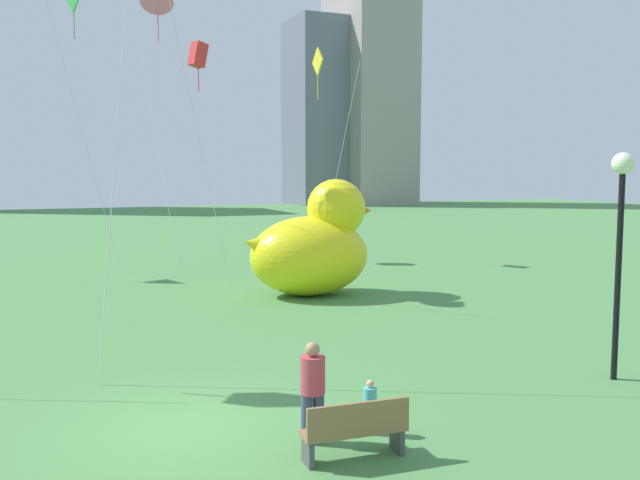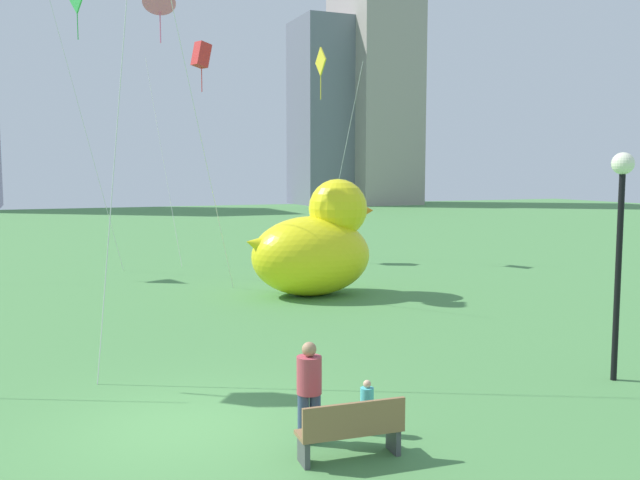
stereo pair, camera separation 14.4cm
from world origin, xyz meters
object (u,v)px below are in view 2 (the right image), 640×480
(giant_inflatable_duck, at_px, (316,246))
(person_adult, at_px, (309,387))
(park_bench, at_px, (352,429))
(person_child, at_px, (367,404))
(kite_yellow, at_px, (322,70))
(lamppost, at_px, (621,212))
(kite_green, at_px, (77,10))
(kite_red, at_px, (201,56))

(giant_inflatable_duck, bearing_deg, person_adult, -112.83)
(park_bench, relative_size, person_child, 1.80)
(person_child, height_order, kite_yellow, kite_yellow)
(park_bench, height_order, person_adult, person_adult)
(giant_inflatable_duck, relative_size, kite_yellow, 0.48)
(person_child, bearing_deg, lamppost, 6.09)
(person_child, distance_m, lamppost, 6.55)
(person_child, bearing_deg, person_adult, 177.20)
(giant_inflatable_duck, bearing_deg, park_bench, -110.15)
(park_bench, distance_m, giant_inflatable_duck, 13.38)
(kite_green, height_order, kite_yellow, kite_green)
(lamppost, bearing_deg, kite_green, 112.76)
(person_child, relative_size, lamppost, 0.19)
(person_adult, height_order, person_child, person_adult)
(giant_inflatable_duck, bearing_deg, person_child, -108.59)
(kite_green, bearing_deg, person_adult, -85.10)
(person_child, distance_m, kite_red, 24.53)
(kite_yellow, bearing_deg, park_bench, -111.81)
(person_child, height_order, giant_inflatable_duck, giant_inflatable_duck)
(person_adult, xyz_separation_m, kite_yellow, (8.53, 19.67, 7.87))
(person_adult, relative_size, person_child, 1.79)
(park_bench, relative_size, giant_inflatable_duck, 0.34)
(person_adult, xyz_separation_m, giant_inflatable_duck, (4.90, 11.65, 0.79))
(person_child, distance_m, kite_yellow, 22.67)
(person_adult, distance_m, kite_red, 24.47)
(park_bench, distance_m, kite_yellow, 23.61)
(person_child, relative_size, kite_green, 0.07)
(person_adult, distance_m, giant_inflatable_duck, 12.67)
(person_adult, distance_m, kite_green, 23.42)
(kite_yellow, distance_m, kite_red, 5.75)
(person_adult, bearing_deg, kite_green, 94.90)
(giant_inflatable_duck, height_order, lamppost, lamppost)
(giant_inflatable_duck, bearing_deg, kite_yellow, 65.67)
(kite_yellow, xyz_separation_m, kite_red, (-4.88, 2.95, 0.74))
(person_adult, bearing_deg, lamppost, 4.83)
(park_bench, bearing_deg, lamppost, 12.46)
(kite_green, bearing_deg, park_bench, -84.48)
(kite_green, distance_m, kite_yellow, 10.64)
(person_child, xyz_separation_m, kite_green, (-2.78, 21.19, 10.30))
(park_bench, xyz_separation_m, lamppost, (6.50, 1.44, 2.90))
(person_adult, relative_size, giant_inflatable_duck, 0.34)
(kite_red, bearing_deg, person_adult, -99.17)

